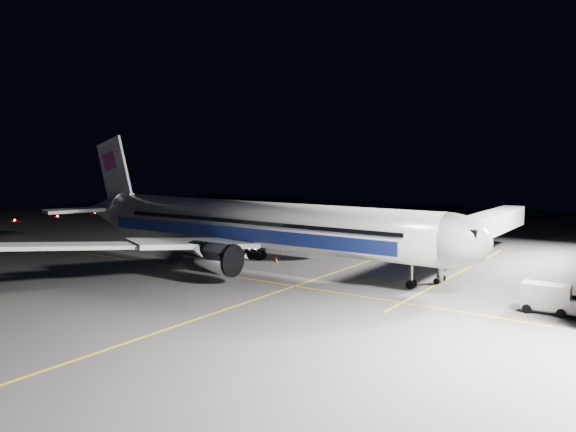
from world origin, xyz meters
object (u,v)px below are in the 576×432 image
Objects in this scene: airliner at (248,225)px; safety_cone_a at (276,260)px; jet_bridge at (478,227)px; baggage_tug at (255,247)px; safety_cone_b at (350,254)px; service_truck at (552,298)px; safety_cone_c at (282,249)px.

safety_cone_a is (1.48, 4.00, -4.86)m from airliner.
baggage_tug is at bearing -160.29° from jet_bridge.
baggage_tug is 5.20× the size of safety_cone_b.
safety_cone_b is at bearing 59.97° from safety_cone_a.
jet_bridge is at bearing 15.31° from safety_cone_b.
service_truck is 1.90× the size of baggage_tug.
service_truck is at bearing -22.71° from baggage_tug.
jet_bridge is at bearing 14.85° from safety_cone_c.
baggage_tug reaches higher than safety_cone_b.
airliner reaches higher than jet_bridge.
service_truck is 32.17m from safety_cone_b.
airliner is 12.10× the size of service_truck.
safety_cone_b is (-28.07, 15.66, -1.11)m from service_truck.
safety_cone_c is at bearing 120.50° from safety_cone_a.
airliner is 22.94× the size of baggage_tug.
baggage_tug is 5.10× the size of safety_cone_c.
jet_bridge reaches higher than baggage_tug.
safety_cone_c is (-25.84, -6.85, -4.32)m from jet_bridge.
jet_bridge is at bearing 119.55° from service_truck.
airliner is at bearing -117.36° from safety_cone_b.
jet_bridge is 27.08m from safety_cone_c.
airliner is 35.41m from service_truck.
safety_cone_a is at bearing -59.50° from safety_cone_c.
baggage_tug is 13.37m from safety_cone_b.
service_truck reaches higher than baggage_tug.
safety_cone_c is at bearing 159.30° from service_truck.
safety_cone_b is at bearing 149.32° from service_truck.
jet_bridge is 56.43× the size of safety_cone_a.
safety_cone_a is 1.18× the size of safety_cone_b.
safety_cone_b is (-16.00, -4.38, -4.32)m from jet_bridge.
safety_cone_a reaches higher than safety_cone_c.
jet_bridge is at bearing 33.06° from safety_cone_a.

